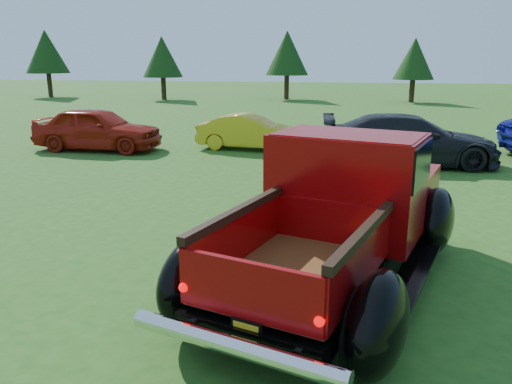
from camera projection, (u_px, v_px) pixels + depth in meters
name	position (u px, v px, depth m)	size (l,w,h in m)	color
ground	(228.00, 255.00, 7.82)	(120.00, 120.00, 0.00)	#235017
tree_far_west	(46.00, 52.00, 39.31)	(3.33, 3.33, 5.20)	#332114
tree_west	(162.00, 57.00, 36.69)	(2.94, 2.94, 4.60)	#332114
tree_mid_left	(287.00, 53.00, 36.92)	(3.20, 3.20, 5.00)	#332114
tree_mid_right	(414.00, 59.00, 34.48)	(2.82, 2.82, 4.40)	#332114
pickup_truck	(346.00, 209.00, 6.92)	(3.81, 5.80, 2.02)	black
show_car_red	(97.00, 129.00, 16.67)	(1.70, 4.23, 1.44)	#9E1C0E
show_car_yellow	(250.00, 132.00, 16.85)	(1.24, 3.55, 1.17)	gold
show_car_grey	(409.00, 140.00, 14.37)	(2.02, 4.98, 1.44)	black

